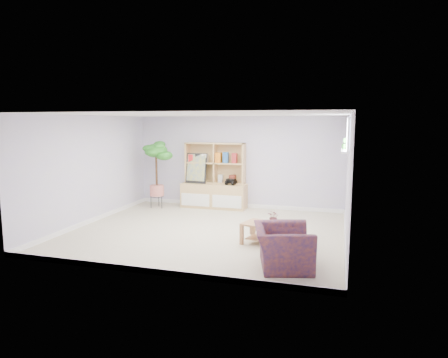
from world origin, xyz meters
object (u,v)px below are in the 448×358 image
(storage_unit, at_px, (214,176))
(floor_tree, at_px, (157,175))
(armchair, at_px, (283,244))
(coffee_table, at_px, (269,235))

(storage_unit, distance_m, floor_tree, 1.51)
(storage_unit, height_order, floor_tree, floor_tree)
(storage_unit, height_order, armchair, storage_unit)
(floor_tree, xyz_separation_m, armchair, (3.81, -3.42, -0.51))
(coffee_table, distance_m, armchair, 1.12)
(storage_unit, bearing_deg, floor_tree, -163.01)
(coffee_table, height_order, armchair, armchair)
(coffee_table, distance_m, floor_tree, 4.22)
(storage_unit, distance_m, coffee_table, 3.51)
(storage_unit, xyz_separation_m, coffee_table, (1.98, -2.83, -0.66))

